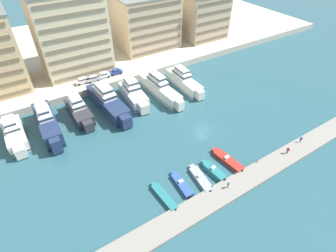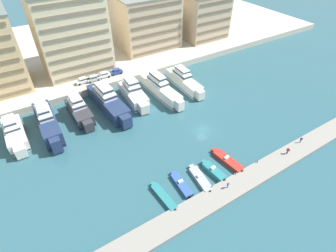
% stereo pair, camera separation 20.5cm
% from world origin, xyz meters
% --- Properties ---
extents(ground_plane, '(400.00, 400.00, 0.00)m').
position_xyz_m(ground_plane, '(0.00, 0.00, 0.00)').
color(ground_plane, '#2D5B66').
extents(quay_promenade, '(180.00, 70.00, 2.19)m').
position_xyz_m(quay_promenade, '(0.00, 66.08, 1.09)').
color(quay_promenade, beige).
rests_on(quay_promenade, ground).
extents(pier_dock, '(120.00, 4.73, 0.69)m').
position_xyz_m(pier_dock, '(0.00, -17.89, 0.35)').
color(pier_dock, gray).
rests_on(pier_dock, ground).
extents(yacht_ivory_far_left, '(4.53, 15.32, 7.45)m').
position_xyz_m(yacht_ivory_far_left, '(-40.92, 21.32, 2.03)').
color(yacht_ivory_far_left, silver).
rests_on(yacht_ivory_far_left, ground).
extents(yacht_navy_left, '(4.52, 19.14, 8.73)m').
position_xyz_m(yacht_navy_left, '(-33.28, 20.40, 2.62)').
color(yacht_navy_left, navy).
rests_on(yacht_navy_left, ground).
extents(yacht_charcoal_mid_left, '(4.65, 15.13, 7.61)m').
position_xyz_m(yacht_charcoal_mid_left, '(-24.82, 22.03, 2.08)').
color(yacht_charcoal_mid_left, '#333338').
rests_on(yacht_charcoal_mid_left, ground).
extents(yacht_navy_center_left, '(6.04, 21.85, 8.60)m').
position_xyz_m(yacht_navy_center_left, '(-16.74, 21.50, 2.50)').
color(yacht_navy_center_left, navy).
rests_on(yacht_navy_center_left, ground).
extents(yacht_ivory_center, '(5.57, 16.22, 8.18)m').
position_xyz_m(yacht_ivory_center, '(-8.83, 21.61, 2.31)').
color(yacht_ivory_center, silver).
rests_on(yacht_ivory_center, ground).
extents(yacht_ivory_center_right, '(4.74, 20.66, 8.22)m').
position_xyz_m(yacht_ivory_center_right, '(-0.76, 19.88, 2.35)').
color(yacht_ivory_center_right, silver).
rests_on(yacht_ivory_center_right, ground).
extents(yacht_ivory_mid_right, '(4.31, 18.48, 7.71)m').
position_xyz_m(yacht_ivory_mid_right, '(8.08, 20.15, 2.17)').
color(yacht_ivory_mid_right, silver).
rests_on(yacht_ivory_mid_right, ground).
extents(motorboat_teal_far_left, '(2.17, 8.07, 0.86)m').
position_xyz_m(motorboat_teal_far_left, '(-19.15, -12.30, 0.41)').
color(motorboat_teal_far_left, teal).
rests_on(motorboat_teal_far_left, ground).
extents(motorboat_blue_left, '(2.20, 7.46, 1.25)m').
position_xyz_m(motorboat_blue_left, '(-14.52, -11.69, 0.43)').
color(motorboat_blue_left, '#33569E').
rests_on(motorboat_blue_left, ground).
extents(motorboat_grey_mid_left, '(2.77, 8.00, 1.27)m').
position_xyz_m(motorboat_grey_mid_left, '(-10.32, -12.58, 0.43)').
color(motorboat_grey_mid_left, '#9EA3A8').
rests_on(motorboat_grey_mid_left, ground).
extents(motorboat_teal_center_left, '(2.37, 6.84, 1.56)m').
position_xyz_m(motorboat_teal_center_left, '(-6.70, -12.50, 0.56)').
color(motorboat_teal_center_left, teal).
rests_on(motorboat_teal_center_left, ground).
extents(motorboat_red_center, '(2.91, 8.77, 1.43)m').
position_xyz_m(motorboat_red_center, '(-2.08, -11.75, 0.50)').
color(motorboat_red_center, red).
rests_on(motorboat_red_center, ground).
extents(car_white_far_left, '(4.12, 1.96, 1.80)m').
position_xyz_m(car_white_far_left, '(-19.36, 35.38, 3.16)').
color(car_white_far_left, white).
rests_on(car_white_far_left, quay_promenade).
extents(car_silver_left, '(4.14, 2.00, 1.80)m').
position_xyz_m(car_silver_left, '(-16.14, 34.89, 3.16)').
color(car_silver_left, '#B7BCC1').
rests_on(car_silver_left, quay_promenade).
extents(car_white_mid_left, '(4.15, 2.03, 1.80)m').
position_xyz_m(car_white_mid_left, '(-12.52, 35.26, 3.16)').
color(car_white_mid_left, white).
rests_on(car_white_mid_left, quay_promenade).
extents(car_blue_center_left, '(4.22, 2.17, 1.80)m').
position_xyz_m(car_blue_center_left, '(-8.24, 35.34, 3.16)').
color(car_blue_center_left, '#28428E').
rests_on(car_blue_center_left, quay_promenade).
extents(apartment_block_left, '(20.98, 18.03, 26.42)m').
position_xyz_m(apartment_block_left, '(-17.28, 46.94, 14.44)').
color(apartment_block_left, beige).
rests_on(apartment_block_left, quay_promenade).
extents(apartment_block_mid_left, '(22.03, 18.20, 20.83)m').
position_xyz_m(apartment_block_mid_left, '(11.21, 50.66, 11.64)').
color(apartment_block_mid_left, '#C6AD89').
rests_on(apartment_block_mid_left, quay_promenade).
extents(apartment_block_center_left, '(17.51, 18.18, 19.11)m').
position_xyz_m(apartment_block_center_left, '(35.26, 48.14, 10.79)').
color(apartment_block_center_left, '#C6AD89').
rests_on(apartment_block_center_left, quay_promenade).
extents(pedestrian_near_edge, '(0.53, 0.41, 1.57)m').
position_xyz_m(pedestrian_near_edge, '(16.61, -16.64, 1.63)').
color(pedestrian_near_edge, '#4C515B').
rests_on(pedestrian_near_edge, pier_dock).
extents(pedestrian_mid_deck, '(0.62, 0.31, 1.62)m').
position_xyz_m(pedestrian_mid_deck, '(-7.21, -17.43, 1.65)').
color(pedestrian_mid_deck, '#4C515B').
rests_on(pedestrian_mid_deck, pier_dock).
extents(pedestrian_far_side, '(0.41, 0.63, 1.75)m').
position_xyz_m(pedestrian_far_side, '(10.82, -17.42, 1.73)').
color(pedestrian_far_side, '#282D3D').
rests_on(pedestrian_far_side, pier_dock).
extents(bollard_west, '(0.20, 0.20, 0.61)m').
position_xyz_m(bollard_west, '(-9.79, -15.77, 1.02)').
color(bollard_west, '#2D2D33').
rests_on(bollard_west, pier_dock).
extents(bollard_west_mid, '(0.20, 0.20, 0.61)m').
position_xyz_m(bollard_west_mid, '(-3.41, -15.77, 1.02)').
color(bollard_west_mid, '#2D2D33').
rests_on(bollard_west_mid, pier_dock).
extents(bollard_east_mid, '(0.20, 0.20, 0.61)m').
position_xyz_m(bollard_east_mid, '(2.97, -15.77, 1.02)').
color(bollard_east_mid, '#2D2D33').
rests_on(bollard_east_mid, pier_dock).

